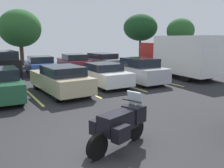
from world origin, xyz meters
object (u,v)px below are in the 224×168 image
object	(u,v)px
motorcycle_touring	(121,123)
car_white	(103,74)
box_truck	(180,55)
car_far_black	(2,64)
car_champagne	(61,80)
car_silver	(138,71)
car_far_blue	(40,65)
car_far_grey	(102,61)
car_far_maroon	(74,63)

from	to	relation	value
motorcycle_touring	car_white	xyz separation A→B (m)	(3.47, 7.45, 0.00)
box_truck	car_far_black	bearing A→B (deg)	149.22
car_champagne	car_white	size ratio (longest dim) A/B	1.08
car_silver	car_far_blue	bearing A→B (deg)	122.78
motorcycle_touring	car_far_black	world-z (taller)	car_far_black
car_champagne	car_far_grey	distance (m)	9.44
car_far_black	car_far_grey	distance (m)	8.08
car_silver	car_far_grey	world-z (taller)	car_silver
car_silver	car_far_black	size ratio (longest dim) A/B	0.90
motorcycle_touring	car_silver	size ratio (longest dim) A/B	0.47
motorcycle_touring	car_silver	distance (m)	9.23
car_far_black	car_far_maroon	bearing A→B (deg)	-4.87
car_far_blue	box_truck	bearing A→B (deg)	-37.30
car_champagne	car_far_blue	xyz separation A→B (m)	(0.76, 7.25, -0.04)
car_far_maroon	car_far_grey	world-z (taller)	car_far_maroon
car_champagne	car_silver	world-z (taller)	car_silver
car_far_blue	car_far_maroon	bearing A→B (deg)	-5.45
car_far_blue	car_far_grey	size ratio (longest dim) A/B	0.90
motorcycle_touring	car_far_black	size ratio (longest dim) A/B	0.42
car_white	box_truck	xyz separation A→B (m)	(6.35, 0.12, 0.89)
car_far_grey	motorcycle_touring	bearing A→B (deg)	-116.18
car_silver	car_white	bearing A→B (deg)	172.97
car_silver	car_far_maroon	bearing A→B (deg)	104.46
motorcycle_touring	car_white	distance (m)	8.22
motorcycle_touring	car_champagne	bearing A→B (deg)	84.36
motorcycle_touring	car_far_grey	distance (m)	15.46
car_far_grey	car_champagne	bearing A→B (deg)	-130.71
car_champagne	car_far_maroon	bearing A→B (deg)	63.69
car_silver	box_truck	bearing A→B (deg)	5.86
car_white	car_far_black	xyz separation A→B (m)	(-4.72, 6.72, 0.28)
car_far_blue	car_white	bearing A→B (deg)	-72.63
car_far_grey	car_far_black	bearing A→B (deg)	177.91
motorcycle_touring	car_far_grey	world-z (taller)	car_far_grey
car_far_grey	box_truck	size ratio (longest dim) A/B	0.73
motorcycle_touring	car_white	size ratio (longest dim) A/B	0.47
car_far_black	car_far_maroon	world-z (taller)	car_far_black
car_champagne	car_far_grey	world-z (taller)	car_far_grey
car_far_maroon	box_truck	bearing A→B (deg)	-47.12
car_silver	box_truck	world-z (taller)	box_truck
car_far_maroon	car_white	bearing A→B (deg)	-95.97
car_far_maroon	car_far_blue	bearing A→B (deg)	174.55
motorcycle_touring	car_white	bearing A→B (deg)	65.06
car_champagne	car_far_grey	xyz separation A→B (m)	(6.16, 7.16, 0.02)
car_far_black	car_far_maroon	distance (m)	5.40
car_champagne	car_far_blue	distance (m)	7.29
car_white	car_far_maroon	bearing A→B (deg)	84.03
motorcycle_touring	car_silver	bearing A→B (deg)	50.96
car_far_blue	car_far_grey	distance (m)	5.40
car_far_black	car_far_maroon	size ratio (longest dim) A/B	1.11
car_champagne	car_white	xyz separation A→B (m)	(2.80, 0.73, -0.05)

